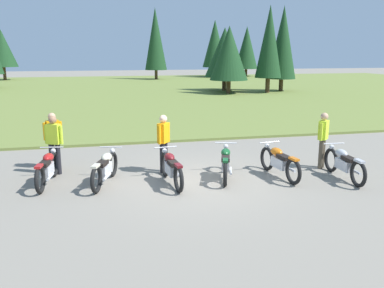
{
  "coord_description": "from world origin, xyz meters",
  "views": [
    {
      "loc": [
        -2.46,
        -10.11,
        3.39
      ],
      "look_at": [
        0.0,
        0.6,
        0.9
      ],
      "focal_mm": 37.98,
      "sensor_mm": 36.0,
      "label": 1
    }
  ],
  "objects_px": {
    "motorcycle_silver": "(344,163)",
    "rider_near_row_end": "(164,140)",
    "motorcycle_cream": "(105,168)",
    "rider_in_hivis_vest": "(54,141)",
    "motorcycle_red": "(47,168)",
    "motorcycle_maroon": "(171,168)",
    "rider_with_back_turned": "(323,137)",
    "rider_checking_bike": "(53,137)",
    "motorcycle_orange": "(279,162)",
    "motorcycle_british_green": "(226,163)"
  },
  "relations": [
    {
      "from": "motorcycle_cream",
      "to": "rider_checking_bike",
      "type": "height_order",
      "value": "rider_checking_bike"
    },
    {
      "from": "motorcycle_red",
      "to": "motorcycle_maroon",
      "type": "height_order",
      "value": "same"
    },
    {
      "from": "motorcycle_british_green",
      "to": "motorcycle_silver",
      "type": "distance_m",
      "value": 3.22
    },
    {
      "from": "motorcycle_silver",
      "to": "motorcycle_maroon",
      "type": "bearing_deg",
      "value": 172.44
    },
    {
      "from": "motorcycle_cream",
      "to": "motorcycle_orange",
      "type": "relative_size",
      "value": 0.96
    },
    {
      "from": "motorcycle_british_green",
      "to": "rider_with_back_turned",
      "type": "relative_size",
      "value": 1.21
    },
    {
      "from": "rider_checking_bike",
      "to": "rider_with_back_turned",
      "type": "relative_size",
      "value": 1.0
    },
    {
      "from": "motorcycle_maroon",
      "to": "rider_near_row_end",
      "type": "bearing_deg",
      "value": 91.05
    },
    {
      "from": "motorcycle_maroon",
      "to": "rider_with_back_turned",
      "type": "relative_size",
      "value": 1.26
    },
    {
      "from": "motorcycle_cream",
      "to": "motorcycle_silver",
      "type": "relative_size",
      "value": 0.96
    },
    {
      "from": "rider_with_back_turned",
      "to": "motorcycle_red",
      "type": "bearing_deg",
      "value": 178.46
    },
    {
      "from": "rider_with_back_turned",
      "to": "rider_checking_bike",
      "type": "bearing_deg",
      "value": 167.16
    },
    {
      "from": "motorcycle_silver",
      "to": "rider_in_hivis_vest",
      "type": "xyz_separation_m",
      "value": [
        -7.71,
        2.24,
        0.51
      ]
    },
    {
      "from": "motorcycle_silver",
      "to": "rider_near_row_end",
      "type": "relative_size",
      "value": 1.26
    },
    {
      "from": "motorcycle_silver",
      "to": "rider_near_row_end",
      "type": "height_order",
      "value": "rider_near_row_end"
    },
    {
      "from": "motorcycle_cream",
      "to": "rider_checking_bike",
      "type": "xyz_separation_m",
      "value": [
        -1.44,
        1.87,
        0.51
      ]
    },
    {
      "from": "motorcycle_red",
      "to": "motorcycle_british_green",
      "type": "bearing_deg",
      "value": -6.27
    },
    {
      "from": "motorcycle_red",
      "to": "motorcycle_cream",
      "type": "bearing_deg",
      "value": -12.09
    },
    {
      "from": "motorcycle_orange",
      "to": "motorcycle_silver",
      "type": "height_order",
      "value": "same"
    },
    {
      "from": "motorcycle_maroon",
      "to": "motorcycle_british_green",
      "type": "height_order",
      "value": "same"
    },
    {
      "from": "motorcycle_cream",
      "to": "rider_in_hivis_vest",
      "type": "xyz_separation_m",
      "value": [
        -1.35,
        1.25,
        0.51
      ]
    },
    {
      "from": "motorcycle_orange",
      "to": "motorcycle_silver",
      "type": "xyz_separation_m",
      "value": [
        1.64,
        -0.56,
        0.0
      ]
    },
    {
      "from": "motorcycle_orange",
      "to": "rider_near_row_end",
      "type": "xyz_separation_m",
      "value": [
        -3.05,
        1.15,
        0.51
      ]
    },
    {
      "from": "motorcycle_british_green",
      "to": "motorcycle_red",
      "type": "bearing_deg",
      "value": 173.73
    },
    {
      "from": "motorcycle_red",
      "to": "rider_checking_bike",
      "type": "relative_size",
      "value": 1.25
    },
    {
      "from": "motorcycle_red",
      "to": "motorcycle_orange",
      "type": "relative_size",
      "value": 1.0
    },
    {
      "from": "motorcycle_red",
      "to": "rider_in_hivis_vest",
      "type": "relative_size",
      "value": 1.25
    },
    {
      "from": "rider_checking_bike",
      "to": "motorcycle_orange",
      "type": "bearing_deg",
      "value": -20.51
    },
    {
      "from": "motorcycle_cream",
      "to": "rider_near_row_end",
      "type": "bearing_deg",
      "value": 23.46
    },
    {
      "from": "rider_checking_bike",
      "to": "rider_with_back_turned",
      "type": "xyz_separation_m",
      "value": [
        7.76,
        -1.77,
        0.0
      ]
    },
    {
      "from": "rider_with_back_turned",
      "to": "rider_near_row_end",
      "type": "xyz_separation_m",
      "value": [
        -4.66,
        0.62,
        0.0
      ]
    },
    {
      "from": "motorcycle_maroon",
      "to": "motorcycle_silver",
      "type": "xyz_separation_m",
      "value": [
        4.67,
        -0.62,
        0.0
      ]
    },
    {
      "from": "rider_near_row_end",
      "to": "motorcycle_maroon",
      "type": "bearing_deg",
      "value": -88.95
    },
    {
      "from": "motorcycle_maroon",
      "to": "motorcycle_silver",
      "type": "height_order",
      "value": "same"
    },
    {
      "from": "rider_in_hivis_vest",
      "to": "rider_checking_bike",
      "type": "bearing_deg",
      "value": 97.64
    },
    {
      "from": "motorcycle_red",
      "to": "motorcycle_british_green",
      "type": "height_order",
      "value": "same"
    },
    {
      "from": "motorcycle_silver",
      "to": "rider_with_back_turned",
      "type": "distance_m",
      "value": 1.21
    },
    {
      "from": "motorcycle_red",
      "to": "motorcycle_orange",
      "type": "height_order",
      "value": "same"
    },
    {
      "from": "motorcycle_silver",
      "to": "motorcycle_orange",
      "type": "bearing_deg",
      "value": 161.06
    },
    {
      "from": "motorcycle_british_green",
      "to": "motorcycle_silver",
      "type": "xyz_separation_m",
      "value": [
        3.12,
        -0.79,
        0.0
      ]
    },
    {
      "from": "rider_with_back_turned",
      "to": "rider_in_hivis_vest",
      "type": "xyz_separation_m",
      "value": [
        -7.68,
        1.14,
        0.0
      ]
    },
    {
      "from": "rider_with_back_turned",
      "to": "motorcycle_silver",
      "type": "bearing_deg",
      "value": -88.56
    },
    {
      "from": "motorcycle_red",
      "to": "rider_checking_bike",
      "type": "height_order",
      "value": "rider_checking_bike"
    },
    {
      "from": "motorcycle_orange",
      "to": "rider_in_hivis_vest",
      "type": "xyz_separation_m",
      "value": [
        -6.07,
        1.68,
        0.51
      ]
    },
    {
      "from": "motorcycle_red",
      "to": "motorcycle_maroon",
      "type": "distance_m",
      "value": 3.23
    },
    {
      "from": "motorcycle_red",
      "to": "motorcycle_silver",
      "type": "distance_m",
      "value": 7.93
    },
    {
      "from": "motorcycle_red",
      "to": "motorcycle_cream",
      "type": "distance_m",
      "value": 1.5
    },
    {
      "from": "motorcycle_cream",
      "to": "rider_near_row_end",
      "type": "distance_m",
      "value": 1.89
    },
    {
      "from": "motorcycle_maroon",
      "to": "rider_in_hivis_vest",
      "type": "distance_m",
      "value": 3.48
    },
    {
      "from": "motorcycle_british_green",
      "to": "rider_near_row_end",
      "type": "xyz_separation_m",
      "value": [
        -1.56,
        0.93,
        0.51
      ]
    }
  ]
}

